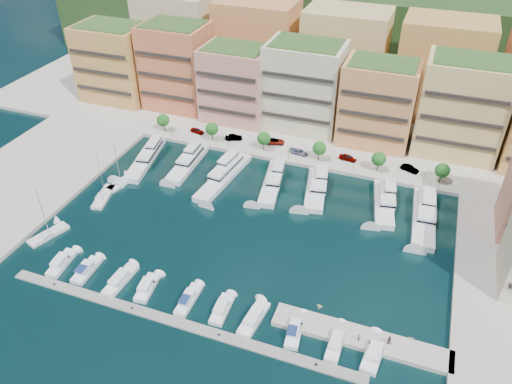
% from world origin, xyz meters
% --- Properties ---
extents(ground, '(400.00, 400.00, 0.00)m').
position_xyz_m(ground, '(0.00, 0.00, 0.00)').
color(ground, black).
rests_on(ground, ground).
extents(north_quay, '(220.00, 64.00, 2.00)m').
position_xyz_m(north_quay, '(0.00, 62.00, 0.00)').
color(north_quay, '#9E998E').
rests_on(north_quay, ground).
extents(west_quay, '(34.00, 76.00, 2.00)m').
position_xyz_m(west_quay, '(-62.00, -8.00, 0.00)').
color(west_quay, '#9E998E').
rests_on(west_quay, ground).
extents(hillside, '(240.00, 40.00, 58.00)m').
position_xyz_m(hillside, '(0.00, 110.00, 0.00)').
color(hillside, '#183214').
rests_on(hillside, ground).
extents(south_pontoon, '(72.00, 2.20, 0.35)m').
position_xyz_m(south_pontoon, '(-3.00, -30.00, 0.00)').
color(south_pontoon, gray).
rests_on(south_pontoon, ground).
extents(finger_pier, '(32.00, 5.00, 2.00)m').
position_xyz_m(finger_pier, '(30.00, -22.00, 0.00)').
color(finger_pier, '#9E998E').
rests_on(finger_pier, ground).
extents(apartment_0, '(22.00, 16.50, 24.80)m').
position_xyz_m(apartment_0, '(-66.00, 49.99, 13.31)').
color(apartment_0, '#CC864A').
rests_on(apartment_0, north_quay).
extents(apartment_1, '(20.00, 16.50, 26.80)m').
position_xyz_m(apartment_1, '(-44.00, 51.99, 14.31)').
color(apartment_1, '#B8553D').
rests_on(apartment_1, north_quay).
extents(apartment_2, '(20.00, 15.50, 22.80)m').
position_xyz_m(apartment_2, '(-23.00, 49.99, 12.31)').
color(apartment_2, tan).
rests_on(apartment_2, north_quay).
extents(apartment_3, '(22.00, 16.50, 25.80)m').
position_xyz_m(apartment_3, '(-2.00, 51.99, 13.81)').
color(apartment_3, beige).
rests_on(apartment_3, north_quay).
extents(apartment_4, '(20.00, 15.50, 23.80)m').
position_xyz_m(apartment_4, '(20.00, 49.99, 12.81)').
color(apartment_4, '#DF8753').
rests_on(apartment_4, north_quay).
extents(apartment_5, '(22.00, 16.50, 26.80)m').
position_xyz_m(apartment_5, '(42.00, 51.99, 14.31)').
color(apartment_5, '#D5BD70').
rests_on(apartment_5, north_quay).
extents(backblock_0, '(26.00, 18.00, 30.00)m').
position_xyz_m(backblock_0, '(-55.00, 74.00, 16.00)').
color(backblock_0, beige).
rests_on(backblock_0, north_quay).
extents(backblock_1, '(26.00, 18.00, 30.00)m').
position_xyz_m(backblock_1, '(-25.00, 74.00, 16.00)').
color(backblock_1, '#DF8753').
rests_on(backblock_1, north_quay).
extents(backblock_2, '(26.00, 18.00, 30.00)m').
position_xyz_m(backblock_2, '(5.00, 74.00, 16.00)').
color(backblock_2, '#D5BD70').
rests_on(backblock_2, north_quay).
extents(backblock_3, '(26.00, 18.00, 30.00)m').
position_xyz_m(backblock_3, '(35.00, 74.00, 16.00)').
color(backblock_3, '#CC864A').
rests_on(backblock_3, north_quay).
extents(tree_0, '(3.80, 3.80, 5.65)m').
position_xyz_m(tree_0, '(-40.00, 33.50, 4.74)').
color(tree_0, '#473323').
rests_on(tree_0, north_quay).
extents(tree_1, '(3.80, 3.80, 5.65)m').
position_xyz_m(tree_1, '(-24.00, 33.50, 4.74)').
color(tree_1, '#473323').
rests_on(tree_1, north_quay).
extents(tree_2, '(3.80, 3.80, 5.65)m').
position_xyz_m(tree_2, '(-8.00, 33.50, 4.74)').
color(tree_2, '#473323').
rests_on(tree_2, north_quay).
extents(tree_3, '(3.80, 3.80, 5.65)m').
position_xyz_m(tree_3, '(8.00, 33.50, 4.74)').
color(tree_3, '#473323').
rests_on(tree_3, north_quay).
extents(tree_4, '(3.80, 3.80, 5.65)m').
position_xyz_m(tree_4, '(24.00, 33.50, 4.74)').
color(tree_4, '#473323').
rests_on(tree_4, north_quay).
extents(tree_5, '(3.80, 3.80, 5.65)m').
position_xyz_m(tree_5, '(40.00, 33.50, 4.74)').
color(tree_5, '#473323').
rests_on(tree_5, north_quay).
extents(lamppost_0, '(0.30, 0.30, 4.20)m').
position_xyz_m(lamppost_0, '(-36.00, 31.20, 3.83)').
color(lamppost_0, black).
rests_on(lamppost_0, north_quay).
extents(lamppost_1, '(0.30, 0.30, 4.20)m').
position_xyz_m(lamppost_1, '(-18.00, 31.20, 3.83)').
color(lamppost_1, black).
rests_on(lamppost_1, north_quay).
extents(lamppost_2, '(0.30, 0.30, 4.20)m').
position_xyz_m(lamppost_2, '(0.00, 31.20, 3.83)').
color(lamppost_2, black).
rests_on(lamppost_2, north_quay).
extents(lamppost_3, '(0.30, 0.30, 4.20)m').
position_xyz_m(lamppost_3, '(18.00, 31.20, 3.83)').
color(lamppost_3, black).
rests_on(lamppost_3, north_quay).
extents(lamppost_4, '(0.30, 0.30, 4.20)m').
position_xyz_m(lamppost_4, '(36.00, 31.20, 3.83)').
color(lamppost_4, black).
rests_on(lamppost_4, north_quay).
extents(yacht_0, '(8.30, 22.94, 7.30)m').
position_xyz_m(yacht_0, '(-37.29, 18.67, 1.21)').
color(yacht_0, silver).
rests_on(yacht_0, ground).
extents(yacht_1, '(5.29, 19.50, 7.30)m').
position_xyz_m(yacht_1, '(-25.17, 20.09, 1.09)').
color(yacht_1, silver).
rests_on(yacht_1, ground).
extents(yacht_2, '(6.84, 24.51, 7.30)m').
position_xyz_m(yacht_2, '(-13.34, 17.92, 1.21)').
color(yacht_2, silver).
rests_on(yacht_2, ground).
extents(yacht_3, '(7.48, 20.80, 7.30)m').
position_xyz_m(yacht_3, '(-0.46, 19.66, 1.21)').
color(yacht_3, silver).
rests_on(yacht_3, ground).
extents(yacht_4, '(8.04, 19.13, 7.30)m').
position_xyz_m(yacht_4, '(10.88, 20.44, 1.09)').
color(yacht_4, silver).
rests_on(yacht_4, ground).
extents(yacht_5, '(7.60, 19.20, 7.30)m').
position_xyz_m(yacht_5, '(27.90, 20.43, 1.21)').
color(yacht_5, silver).
rests_on(yacht_5, ground).
extents(yacht_6, '(6.58, 23.42, 7.30)m').
position_xyz_m(yacht_6, '(37.51, 18.41, 1.21)').
color(yacht_6, silver).
rests_on(yacht_6, ground).
extents(cruiser_0, '(3.60, 8.46, 2.55)m').
position_xyz_m(cruiser_0, '(-32.44, -24.59, 0.55)').
color(cruiser_0, white).
rests_on(cruiser_0, ground).
extents(cruiser_1, '(3.12, 7.94, 2.66)m').
position_xyz_m(cruiser_1, '(-26.21, -24.60, 0.57)').
color(cruiser_1, white).
rests_on(cruiser_1, ground).
extents(cruiser_2, '(3.14, 9.30, 2.55)m').
position_xyz_m(cruiser_2, '(-18.08, -24.60, 0.55)').
color(cruiser_2, white).
rests_on(cruiser_2, ground).
extents(cruiser_3, '(3.58, 7.79, 2.55)m').
position_xyz_m(cruiser_3, '(-11.97, -24.58, 0.55)').
color(cruiser_3, white).
rests_on(cruiser_3, ground).
extents(cruiser_4, '(2.56, 8.31, 2.66)m').
position_xyz_m(cruiser_4, '(-2.81, -24.61, 0.57)').
color(cruiser_4, white).
rests_on(cruiser_4, ground).
extents(cruiser_5, '(2.98, 7.61, 2.55)m').
position_xyz_m(cruiser_5, '(4.20, -24.58, 0.55)').
color(cruiser_5, white).
rests_on(cruiser_5, ground).
extents(cruiser_6, '(3.67, 9.17, 2.55)m').
position_xyz_m(cruiser_6, '(10.63, -24.60, 0.55)').
color(cruiser_6, white).
rests_on(cruiser_6, ground).
extents(cruiser_7, '(3.36, 8.23, 2.66)m').
position_xyz_m(cruiser_7, '(18.57, -24.61, 0.57)').
color(cruiser_7, white).
rests_on(cruiser_7, ground).
extents(cruiser_8, '(2.46, 8.44, 2.55)m').
position_xyz_m(cruiser_8, '(26.19, -24.59, 0.55)').
color(cruiser_8, white).
rests_on(cruiser_8, ground).
extents(cruiser_9, '(3.65, 8.69, 2.55)m').
position_xyz_m(cruiser_9, '(32.84, -24.59, 0.55)').
color(cruiser_9, white).
rests_on(cruiser_9, ground).
extents(sailboat_1, '(5.09, 10.41, 13.20)m').
position_xyz_m(sailboat_1, '(-38.12, -1.16, 0.31)').
color(sailboat_1, silver).
rests_on(sailboat_1, ground).
extents(sailboat_2, '(4.24, 8.07, 13.20)m').
position_xyz_m(sailboat_2, '(-37.49, 5.39, 0.32)').
color(sailboat_2, silver).
rests_on(sailboat_2, ground).
extents(sailboat_0, '(5.70, 9.64, 13.20)m').
position_xyz_m(sailboat_0, '(-41.30, -17.92, 0.31)').
color(sailboat_0, silver).
rests_on(sailboat_0, ground).
extents(tender_3, '(1.92, 1.82, 0.80)m').
position_xyz_m(tender_3, '(38.38, -19.00, 0.40)').
color(tender_3, beige).
rests_on(tender_3, ground).
extents(tender_1, '(1.58, 1.44, 0.72)m').
position_xyz_m(tender_1, '(21.33, -17.11, 0.36)').
color(tender_1, '#EDECB5').
rests_on(tender_1, ground).
extents(car_0, '(4.58, 2.61, 1.47)m').
position_xyz_m(car_0, '(-30.17, 36.05, 1.73)').
color(car_0, gray).
rests_on(car_0, north_quay).
extents(car_1, '(5.22, 3.54, 1.63)m').
position_xyz_m(car_1, '(-18.25, 35.88, 1.81)').
color(car_1, gray).
rests_on(car_1, north_quay).
extents(car_2, '(6.01, 3.75, 1.55)m').
position_xyz_m(car_2, '(-6.19, 37.96, 1.77)').
color(car_2, gray).
rests_on(car_2, north_quay).
extents(car_3, '(5.33, 2.64, 1.49)m').
position_xyz_m(car_3, '(1.98, 34.72, 1.74)').
color(car_3, gray).
rests_on(car_3, north_quay).
extents(car_4, '(5.02, 2.52, 1.64)m').
position_xyz_m(car_4, '(15.55, 36.25, 1.82)').
color(car_4, gray).
rests_on(car_4, north_quay).
extents(car_5, '(5.09, 3.31, 1.59)m').
position_xyz_m(car_5, '(32.11, 36.45, 1.79)').
color(car_5, gray).
rests_on(car_5, north_quay).
extents(person_0, '(0.41, 0.59, 1.53)m').
position_xyz_m(person_0, '(29.80, -23.07, 1.76)').
color(person_0, '#292B52').
rests_on(person_0, finger_pier).
extents(person_1, '(0.96, 0.76, 1.91)m').
position_xyz_m(person_1, '(34.81, -21.97, 1.96)').
color(person_1, '#4E362E').
rests_on(person_1, finger_pier).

